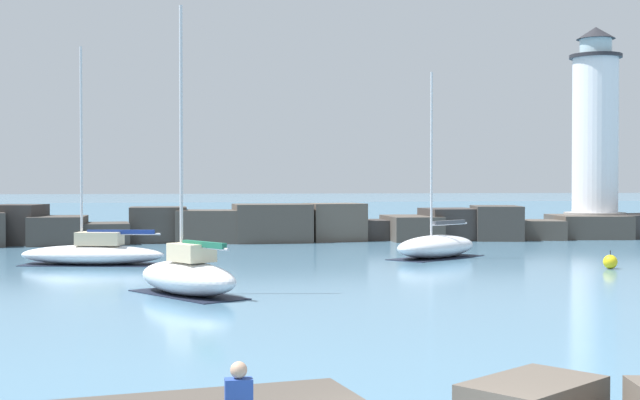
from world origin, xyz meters
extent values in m
cube|color=teal|center=(0.00, 109.40, 0.00)|extent=(400.00, 116.00, 0.01)
cube|color=#383330|center=(-13.23, 49.38, 1.29)|extent=(3.51, 4.09, 2.58)
cube|color=#423D38|center=(-10.68, 48.67, 0.92)|extent=(3.44, 4.18, 1.84)
cube|color=#423D38|center=(-7.82, 48.90, 0.69)|extent=(3.46, 3.92, 1.37)
cube|color=#423D38|center=(-4.36, 50.04, 1.18)|extent=(3.73, 3.25, 2.37)
cube|color=#4C443D|center=(-0.98, 49.03, 1.08)|extent=(4.57, 3.95, 2.17)
cube|color=#4C443D|center=(3.19, 49.01, 1.28)|extent=(5.15, 4.01, 2.55)
cube|color=brown|center=(7.59, 49.50, 1.29)|extent=(4.09, 3.73, 2.57)
cube|color=#383330|center=(10.38, 50.19, 0.70)|extent=(3.45, 3.32, 1.39)
cube|color=#4C443D|center=(12.98, 49.32, 0.84)|extent=(3.52, 5.60, 1.68)
cube|color=#383330|center=(15.80, 49.36, 1.09)|extent=(3.53, 4.38, 2.18)
cube|color=#423D38|center=(18.95, 48.71, 1.18)|extent=(4.06, 5.10, 2.37)
cube|color=#4C443D|center=(21.80, 48.72, 0.67)|extent=(4.61, 4.39, 1.35)
cube|color=#4C443D|center=(26.24, 49.56, 0.82)|extent=(5.57, 6.00, 1.64)
cube|color=#383330|center=(30.01, 49.77, 0.84)|extent=(5.80, 5.30, 1.68)
cylinder|color=gray|center=(27.37, 50.76, 0.90)|extent=(4.45, 4.45, 1.80)
cylinder|color=white|center=(27.37, 50.76, 7.47)|extent=(3.30, 3.30, 11.35)
cylinder|color=#232328|center=(27.37, 50.76, 13.27)|extent=(3.79, 3.79, 0.25)
cylinder|color=silver|center=(27.37, 50.76, 13.97)|extent=(2.31, 2.31, 1.15)
cone|color=#232328|center=(27.37, 50.76, 15.00)|extent=(2.80, 2.80, 0.90)
ellipsoid|color=white|center=(-2.99, 21.43, 0.61)|extent=(4.47, 5.51, 1.21)
cube|color=black|center=(-2.99, 21.43, 0.01)|extent=(4.30, 5.27, 0.03)
cube|color=beige|center=(-2.85, 21.20, 1.53)|extent=(1.77, 1.92, 0.64)
cylinder|color=silver|center=(-3.20, 21.76, 5.79)|extent=(0.12, 0.12, 9.15)
cylinder|color=#BCBCC1|center=(-2.44, 20.54, 1.76)|extent=(1.60, 2.50, 0.10)
cube|color=#1E664C|center=(-2.44, 20.54, 1.86)|extent=(1.46, 2.19, 0.20)
ellipsoid|color=white|center=(10.36, 34.91, 0.61)|extent=(6.24, 5.58, 1.21)
cube|color=black|center=(10.36, 34.91, 0.01)|extent=(5.97, 5.35, 0.03)
cylinder|color=silver|center=(10.00, 34.64, 5.52)|extent=(0.12, 0.12, 8.61)
cylinder|color=#BCBCC1|center=(11.31, 35.65, 1.76)|extent=(2.69, 2.10, 0.10)
cube|color=#4C4C51|center=(11.31, 35.65, 1.86)|extent=(2.35, 1.88, 0.20)
ellipsoid|color=white|center=(-7.33, 33.99, 0.48)|extent=(7.41, 3.85, 0.96)
cube|color=black|center=(-7.33, 33.99, 0.01)|extent=(7.06, 3.73, 0.03)
cube|color=beige|center=(-6.98, 33.91, 1.28)|extent=(2.35, 1.72, 0.64)
cylinder|color=silver|center=(-7.84, 34.11, 5.79)|extent=(0.12, 0.12, 9.67)
cylinder|color=#BCBCC1|center=(-5.95, 33.67, 1.51)|extent=(3.81, 0.98, 0.10)
cube|color=navy|center=(-5.95, 33.67, 1.61)|extent=(3.26, 0.94, 0.20)
sphere|color=yellow|center=(16.57, 27.83, 0.33)|extent=(0.65, 0.65, 0.65)
cylinder|color=black|center=(16.57, 27.83, 0.75)|extent=(0.04, 0.04, 0.20)
sphere|color=tan|center=(-2.75, 0.93, 1.59)|extent=(0.22, 0.22, 0.22)
camera|label=1|loc=(-3.63, -10.58, 4.03)|focal=50.00mm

